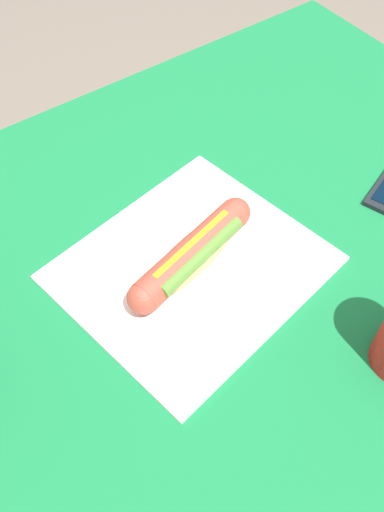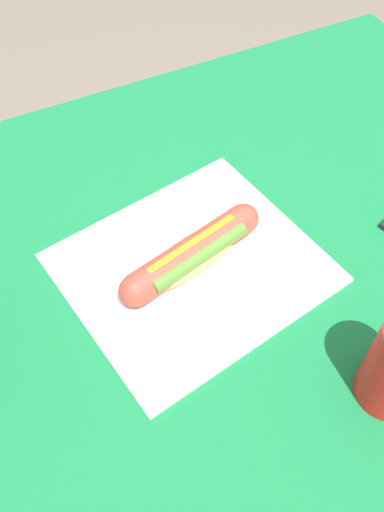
{
  "view_description": "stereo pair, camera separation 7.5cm",
  "coord_description": "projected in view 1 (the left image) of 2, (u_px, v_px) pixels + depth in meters",
  "views": [
    {
      "loc": [
        0.32,
        0.33,
        1.4
      ],
      "look_at": [
        0.06,
        -0.03,
        0.8
      ],
      "focal_mm": 39.67,
      "sensor_mm": 36.0,
      "label": 1
    },
    {
      "loc": [
        0.25,
        0.37,
        1.4
      ],
      "look_at": [
        0.06,
        -0.03,
        0.8
      ],
      "focal_mm": 39.67,
      "sensor_mm": 36.0,
      "label": 2
    }
  ],
  "objects": [
    {
      "name": "paper_wrapper",
      "position": [
        192.0,
        268.0,
        0.77
      ],
      "size": [
        0.37,
        0.34,
        0.01
      ],
      "primitive_type": "cube",
      "rotation": [
        0.0,
        0.0,
        0.17
      ],
      "color": "white",
      "rests_on": "dining_table"
    },
    {
      "name": "ground_plane",
      "position": [
        219.0,
        448.0,
        1.4
      ],
      "size": [
        6.0,
        6.0,
        0.0
      ],
      "primitive_type": "plane",
      "color": "#6B6056",
      "rests_on": "ground"
    },
    {
      "name": "hot_dog",
      "position": [
        193.0,
        254.0,
        0.75
      ],
      "size": [
        0.22,
        0.09,
        0.05
      ],
      "color": "#DBB26B",
      "rests_on": "paper_wrapper"
    },
    {
      "name": "dining_table",
      "position": [
        234.0,
        317.0,
        0.89
      ],
      "size": [
        1.12,
        0.91,
        0.77
      ],
      "color": "brown",
      "rests_on": "ground"
    }
  ]
}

